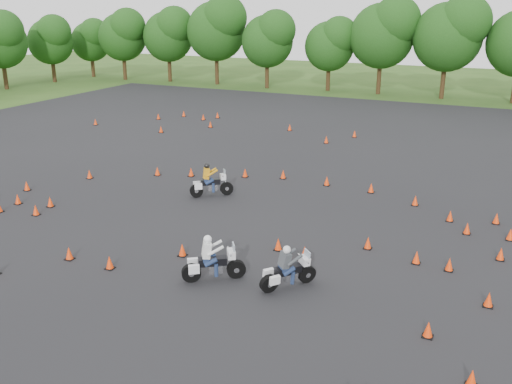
% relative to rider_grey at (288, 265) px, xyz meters
% --- Properties ---
extents(ground, '(140.00, 140.00, 0.00)m').
position_rel_rider_grey_xyz_m(ground, '(-3.51, 1.17, -0.79)').
color(ground, '#2D5119').
rests_on(ground, ground).
extents(asphalt_pad, '(62.00, 62.00, 0.00)m').
position_rel_rider_grey_xyz_m(asphalt_pad, '(-3.51, 7.17, -0.79)').
color(asphalt_pad, black).
rests_on(asphalt_pad, ground).
extents(treeline, '(87.15, 32.23, 10.95)m').
position_rel_rider_grey_xyz_m(treeline, '(-0.30, 36.78, 3.82)').
color(treeline, '#1A4313').
rests_on(treeline, ground).
extents(traffic_cones, '(36.34, 33.07, 0.45)m').
position_rel_rider_grey_xyz_m(traffic_cones, '(-3.56, 6.71, -0.56)').
color(traffic_cones, '#FF3D0A').
rests_on(traffic_cones, asphalt_pad).
extents(rider_grey, '(1.73, 2.01, 1.57)m').
position_rel_rider_grey_xyz_m(rider_grey, '(0.00, 0.00, 0.00)').
color(rider_grey, '#3D4044').
rests_on(rider_grey, ground).
extents(rider_yellow, '(2.02, 1.82, 1.61)m').
position_rel_rider_grey_xyz_m(rider_yellow, '(-6.68, 6.98, 0.02)').
color(rider_yellow, orange).
rests_on(rider_yellow, ground).
extents(rider_white, '(2.12, 1.78, 1.65)m').
position_rel_rider_grey_xyz_m(rider_white, '(-2.41, -0.55, 0.04)').
color(rider_white, silver).
rests_on(rider_white, ground).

